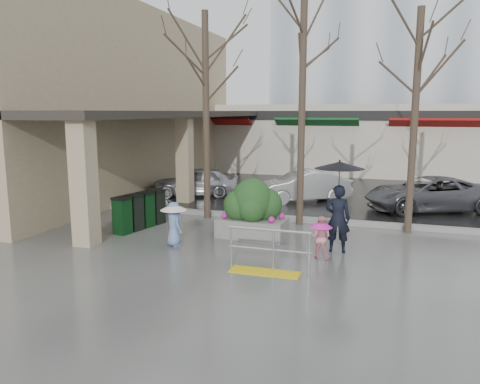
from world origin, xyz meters
The scene contains 20 objects.
ground centered at (0.00, 0.00, 0.00)m, with size 120.00×120.00×0.00m, color #51514F.
street_asphalt centered at (0.00, 22.00, 0.01)m, with size 120.00×36.00×0.01m, color black.
curb centered at (0.00, 4.00, 0.07)m, with size 120.00×0.30×0.15m, color gray.
near_building centered at (-9.00, 8.00, 4.00)m, with size 6.00×18.00×8.00m, color tan.
canopy_slab centered at (-4.80, 8.00, 3.62)m, with size 2.80×18.00×0.25m, color #2D2823.
pillar_front centered at (-3.90, -0.50, 1.75)m, with size 0.55×0.55×3.50m, color tan.
pillar_back centered at (-3.90, 6.00, 1.75)m, with size 0.55×0.55×3.50m, color tan.
storefront_row centered at (2.00, 17.97, 2.01)m, with size 34.00×6.74×4.00m.
handrail centered at (1.36, -1.20, 0.38)m, with size 1.90×0.50×1.03m.
tree_west centered at (-2.00, 3.60, 5.08)m, with size 3.20×3.20×6.80m.
tree_midwest centered at (1.20, 3.60, 5.23)m, with size 3.20×3.20×7.00m.
tree_mideast centered at (4.50, 3.60, 4.86)m, with size 3.20×3.20×6.50m.
woman centered at (2.68, 0.92, 1.40)m, with size 1.27×1.27×2.40m.
child_pink centered at (2.35, 0.24, 0.61)m, with size 0.58×0.56×1.08m.
child_blue centered at (-1.59, 0.15, 0.73)m, with size 0.72×0.72×1.21m.
planter centered at (0.18, 1.66, 0.82)m, with size 2.01×1.16×1.72m.
news_boxes centered at (-3.43, 1.57, 0.56)m, with size 0.87×2.04×1.11m.
car_a centered at (-4.03, 7.38, 0.63)m, with size 1.49×3.70×1.26m, color #A6A6AA.
car_b centered at (0.58, 7.57, 0.63)m, with size 1.33×3.82×1.26m, color silver.
car_c centered at (5.29, 7.12, 0.63)m, with size 2.09×4.53×1.26m, color #54555B.
Camera 1 is at (3.85, -11.01, 3.59)m, focal length 35.00 mm.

